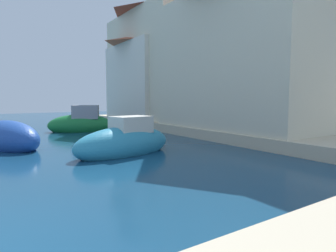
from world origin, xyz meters
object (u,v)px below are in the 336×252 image
at_px(moored_boat_4, 125,142).
at_px(waterfront_building_far, 160,61).
at_px(waterfront_building_main, 249,51).
at_px(moored_boat_1, 8,138).
at_px(quayside_tree, 219,75).
at_px(waterfront_building_annex, 155,75).
at_px(moored_boat_3, 81,123).

relative_size(moored_boat_4, waterfront_building_far, 0.44).
relative_size(waterfront_building_main, waterfront_building_far, 0.97).
height_order(moored_boat_1, quayside_tree, quayside_tree).
distance_m(waterfront_building_annex, quayside_tree, 8.24).
distance_m(moored_boat_3, moored_boat_4, 8.14).
bearing_deg(moored_boat_4, quayside_tree, -170.69).
relative_size(moored_boat_4, quayside_tree, 0.97).
bearing_deg(moored_boat_1, moored_boat_4, -158.90).
bearing_deg(moored_boat_1, moored_boat_3, -66.24).
xyz_separation_m(moored_boat_1, waterfront_building_annex, (11.18, 6.97, 3.53)).
bearing_deg(waterfront_building_main, moored_boat_1, 166.27).
relative_size(moored_boat_4, waterfront_building_main, 0.45).
bearing_deg(waterfront_building_annex, waterfront_building_main, -90.00).
bearing_deg(waterfront_building_far, waterfront_building_annex, 90.00).
xyz_separation_m(moored_boat_4, waterfront_building_main, (7.70, 1.09, 4.08)).
distance_m(moored_boat_4, quayside_tree, 8.01).
xyz_separation_m(waterfront_building_main, waterfront_building_far, (0.00, 9.02, 0.48)).
xyz_separation_m(waterfront_building_far, quayside_tree, (-0.70, -7.51, -1.66)).
xyz_separation_m(moored_boat_1, waterfront_building_main, (11.18, -2.73, 4.11)).
distance_m(waterfront_building_main, waterfront_building_annex, 9.72).
distance_m(moored_boat_3, quayside_tree, 8.76).
bearing_deg(waterfront_building_annex, waterfront_building_far, -90.00).
height_order(waterfront_building_far, quayside_tree, waterfront_building_far).
distance_m(moored_boat_1, waterfront_building_annex, 13.64).
distance_m(waterfront_building_main, waterfront_building_far, 9.04).
bearing_deg(moored_boat_3, waterfront_building_main, 158.66).
height_order(waterfront_building_main, quayside_tree, waterfront_building_main).
height_order(waterfront_building_annex, quayside_tree, waterfront_building_annex).
distance_m(moored_boat_3, waterfront_building_annex, 8.16).
distance_m(moored_boat_1, moored_boat_3, 6.06).
relative_size(waterfront_building_main, waterfront_building_annex, 1.27).
distance_m(moored_boat_4, waterfront_building_main, 8.79).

